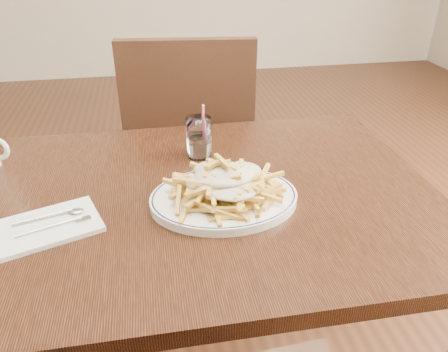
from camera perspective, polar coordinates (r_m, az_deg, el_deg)
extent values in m
cube|color=black|center=(1.04, -5.20, -3.24)|extent=(1.20, 0.80, 0.04)
cylinder|color=black|center=(1.62, -25.81, -9.22)|extent=(0.05, 0.05, 0.71)
cylinder|color=black|center=(1.66, 13.51, -5.68)|extent=(0.05, 0.05, 0.71)
cube|color=black|center=(1.82, -4.29, 2.69)|extent=(0.50, 0.50, 0.04)
cube|color=black|center=(1.52, -4.66, 8.23)|extent=(0.46, 0.09, 0.50)
cylinder|color=black|center=(2.12, 1.24, -0.60)|extent=(0.04, 0.04, 0.45)
cylinder|color=black|center=(2.13, -9.32, -0.95)|extent=(0.04, 0.04, 0.45)
cylinder|color=black|center=(1.80, 2.30, -6.93)|extent=(0.04, 0.04, 0.45)
cylinder|color=black|center=(1.80, -10.26, -7.32)|extent=(0.04, 0.04, 0.45)
torus|color=#0E1733|center=(0.99, 0.00, -2.68)|extent=(0.38, 0.38, 0.01)
ellipsoid|color=beige|center=(0.96, 0.00, 0.40)|extent=(0.22, 0.20, 0.03)
cube|color=silver|center=(0.98, -22.19, -6.17)|extent=(0.25, 0.20, 0.01)
cylinder|color=white|center=(1.18, -3.29, 5.07)|extent=(0.07, 0.07, 0.11)
cylinder|color=white|center=(1.19, -3.25, 3.97)|extent=(0.06, 0.06, 0.06)
cylinder|color=#F15C92|center=(1.18, -2.83, 6.23)|extent=(0.01, 0.04, 0.14)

